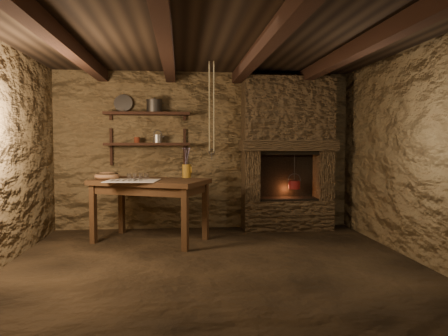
{
  "coord_description": "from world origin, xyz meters",
  "views": [
    {
      "loc": [
        -0.36,
        -4.73,
        1.33
      ],
      "look_at": [
        0.2,
        0.9,
        0.99
      ],
      "focal_mm": 35.0,
      "sensor_mm": 36.0,
      "label": 1
    }
  ],
  "objects": [
    {
      "name": "beam_far_left",
      "position": [
        -1.5,
        0.0,
        2.31
      ],
      "size": [
        0.14,
        3.95,
        0.16
      ],
      "primitive_type": "cube",
      "color": "black",
      "rests_on": "ceiling"
    },
    {
      "name": "iron_stockpot",
      "position": [
        -0.75,
        1.84,
        1.85
      ],
      "size": [
        0.25,
        0.25,
        0.17
      ],
      "primitive_type": "cylinder",
      "rotation": [
        0.0,
        0.0,
        -0.12
      ],
      "color": "#292624",
      "rests_on": "shelf_upper"
    },
    {
      "name": "ceiling",
      "position": [
        0.0,
        0.0,
        2.4
      ],
      "size": [
        4.5,
        4.0,
        0.04
      ],
      "primitive_type": "cube",
      "color": "black",
      "rests_on": "back_wall"
    },
    {
      "name": "stoneware_jug",
      "position": [
        -0.28,
        1.37,
        1.01
      ],
      "size": [
        0.13,
        0.12,
        0.43
      ],
      "rotation": [
        0.0,
        0.0,
        -0.02
      ],
      "color": "olive",
      "rests_on": "work_table"
    },
    {
      "name": "right_wall",
      "position": [
        2.25,
        0.0,
        1.2
      ],
      "size": [
        0.04,
        4.0,
        2.4
      ],
      "primitive_type": "cube",
      "color": "brown",
      "rests_on": "floor"
    },
    {
      "name": "shelf_lower",
      "position": [
        -0.85,
        1.84,
        1.3
      ],
      "size": [
        1.25,
        0.3,
        0.04
      ],
      "primitive_type": "cube",
      "color": "black",
      "rests_on": "back_wall"
    },
    {
      "name": "rusty_tin",
      "position": [
        -1.0,
        1.84,
        1.36
      ],
      "size": [
        0.09,
        0.09,
        0.08
      ],
      "primitive_type": "cylinder",
      "rotation": [
        0.0,
        0.0,
        0.12
      ],
      "color": "#612213",
      "rests_on": "shelf_lower"
    },
    {
      "name": "front_wall",
      "position": [
        0.0,
        -2.0,
        1.2
      ],
      "size": [
        4.5,
        0.04,
        2.4
      ],
      "primitive_type": "cube",
      "color": "brown",
      "rests_on": "floor"
    },
    {
      "name": "wooden_bowl",
      "position": [
        -1.35,
        1.24,
        0.87
      ],
      "size": [
        0.38,
        0.38,
        0.12
      ],
      "primitive_type": "ellipsoid",
      "rotation": [
        0.0,
        0.0,
        0.15
      ],
      "color": "#8E603D",
      "rests_on": "work_table"
    },
    {
      "name": "beam_far_right",
      "position": [
        1.5,
        0.0,
        2.31
      ],
      "size": [
        0.14,
        3.95,
        0.16
      ],
      "primitive_type": "cube",
      "color": "black",
      "rests_on": "ceiling"
    },
    {
      "name": "hearth",
      "position": [
        1.25,
        1.77,
        1.23
      ],
      "size": [
        1.43,
        0.51,
        2.3
      ],
      "color": "#36291B",
      "rests_on": "floor"
    },
    {
      "name": "pewter_cutlery_row",
      "position": [
        -0.98,
        0.9,
        0.85
      ],
      "size": [
        0.57,
        0.28,
        0.01
      ],
      "primitive_type": null,
      "rotation": [
        0.0,
        0.0,
        -0.13
      ],
      "color": "gray",
      "rests_on": "linen_cloth"
    },
    {
      "name": "red_pot",
      "position": [
        1.35,
        1.72,
        0.69
      ],
      "size": [
        0.2,
        0.18,
        0.54
      ],
      "rotation": [
        0.0,
        0.0,
        0.01
      ],
      "color": "maroon",
      "rests_on": "hearth"
    },
    {
      "name": "work_table",
      "position": [
        -0.77,
        1.12,
        0.45
      ],
      "size": [
        1.67,
        1.36,
        0.83
      ],
      "rotation": [
        0.0,
        0.0,
        -0.43
      ],
      "color": "#362112",
      "rests_on": "floor"
    },
    {
      "name": "drinking_glasses",
      "position": [
        -0.96,
        1.04,
        0.88
      ],
      "size": [
        0.21,
        0.06,
        0.08
      ],
      "primitive_type": null,
      "color": "silver",
      "rests_on": "linen_cloth"
    },
    {
      "name": "linen_cloth",
      "position": [
        -0.98,
        0.92,
        0.84
      ],
      "size": [
        0.71,
        0.6,
        0.01
      ],
      "primitive_type": "cube",
      "rotation": [
        0.0,
        0.0,
        -0.13
      ],
      "color": "silver",
      "rests_on": "work_table"
    },
    {
      "name": "beam_mid_right",
      "position": [
        0.5,
        0.0,
        2.31
      ],
      "size": [
        0.14,
        3.95,
        0.16
      ],
      "primitive_type": "cube",
      "color": "black",
      "rests_on": "ceiling"
    },
    {
      "name": "hanging_ropes",
      "position": [
        0.05,
        1.05,
        1.8
      ],
      "size": [
        0.08,
        0.08,
        1.2
      ],
      "primitive_type": null,
      "color": "tan",
      "rests_on": "ceiling"
    },
    {
      "name": "beam_mid_left",
      "position": [
        -0.5,
        0.0,
        2.31
      ],
      "size": [
        0.14,
        3.95,
        0.16
      ],
      "primitive_type": "cube",
      "color": "black",
      "rests_on": "ceiling"
    },
    {
      "name": "back_wall",
      "position": [
        0.0,
        2.0,
        1.2
      ],
      "size": [
        4.5,
        0.04,
        2.4
      ],
      "primitive_type": "cube",
      "color": "brown",
      "rests_on": "floor"
    },
    {
      "name": "tin_pan",
      "position": [
        -1.21,
        1.94,
        1.91
      ],
      "size": [
        0.27,
        0.12,
        0.27
      ],
      "primitive_type": "cylinder",
      "rotation": [
        1.26,
        0.0,
        -0.01
      ],
      "color": "#A2A19C",
      "rests_on": "shelf_upper"
    },
    {
      "name": "floor",
      "position": [
        0.0,
        0.0,
        0.0
      ],
      "size": [
        4.5,
        4.5,
        0.0
      ],
      "primitive_type": "plane",
      "color": "black",
      "rests_on": "ground"
    },
    {
      "name": "small_kettle",
      "position": [
        -0.7,
        1.84,
        1.38
      ],
      "size": [
        0.2,
        0.16,
        0.19
      ],
      "primitive_type": null,
      "rotation": [
        0.0,
        0.0,
        -0.21
      ],
      "color": "#A2A19C",
      "rests_on": "shelf_lower"
    },
    {
      "name": "shelf_upper",
      "position": [
        -0.85,
        1.84,
        1.75
      ],
      "size": [
        1.25,
        0.3,
        0.04
      ],
      "primitive_type": "cube",
      "color": "black",
      "rests_on": "back_wall"
    }
  ]
}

